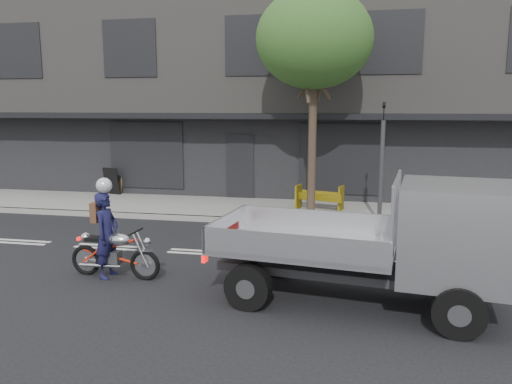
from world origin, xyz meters
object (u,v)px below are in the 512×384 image
object	(u,v)px
flatbed_ute	(426,236)
construction_barrier	(319,198)
sandwich_board	(111,181)
traffic_light_pole	(381,169)
street_tree	(314,40)
motorcycle	(115,252)
rider	(107,235)

from	to	relation	value
flatbed_ute	construction_barrier	world-z (taller)	flatbed_ute
flatbed_ute	sandwich_board	bearing A→B (deg)	147.14
traffic_light_pole	flatbed_ute	size ratio (longest dim) A/B	0.68
street_tree	motorcycle	world-z (taller)	street_tree
motorcycle	rider	bearing A→B (deg)	-177.02
motorcycle	sandwich_board	world-z (taller)	sandwich_board
street_tree	motorcycle	bearing A→B (deg)	-118.94
traffic_light_pole	construction_barrier	xyz separation A→B (m)	(-1.78, 1.21, -1.10)
motorcycle	construction_barrier	bearing A→B (deg)	63.89
rider	sandwich_board	bearing A→B (deg)	29.42
sandwich_board	traffic_light_pole	bearing A→B (deg)	-2.11
rider	street_tree	bearing A→B (deg)	-27.02
construction_barrier	motorcycle	bearing A→B (deg)	-119.10
traffic_light_pole	sandwich_board	size ratio (longest dim) A/B	3.52
construction_barrier	street_tree	bearing A→B (deg)	-121.70
motorcycle	rider	distance (m)	0.38
flatbed_ute	construction_barrier	bearing A→B (deg)	115.09
rider	sandwich_board	xyz separation A→B (m)	(-3.95, 7.95, -0.21)
motorcycle	construction_barrier	size ratio (longest dim) A/B	1.35
rider	motorcycle	bearing A→B (deg)	-87.02
motorcycle	sandwich_board	size ratio (longest dim) A/B	1.95
traffic_light_pole	motorcycle	world-z (taller)	traffic_light_pole
rider	sandwich_board	distance (m)	8.88
street_tree	traffic_light_pole	xyz separation A→B (m)	(2.00, -0.85, -3.63)
traffic_light_pole	rider	xyz separation A→B (m)	(-5.55, -5.30, -0.79)
traffic_light_pole	construction_barrier	size ratio (longest dim) A/B	2.44
street_tree	flatbed_ute	bearing A→B (deg)	-70.02
street_tree	motorcycle	size ratio (longest dim) A/B	3.47
street_tree	sandwich_board	xyz separation A→B (m)	(-7.50, 1.80, -4.63)
sandwich_board	construction_barrier	bearing A→B (deg)	2.90
street_tree	rider	distance (m)	8.36
flatbed_ute	sandwich_board	size ratio (longest dim) A/B	5.14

